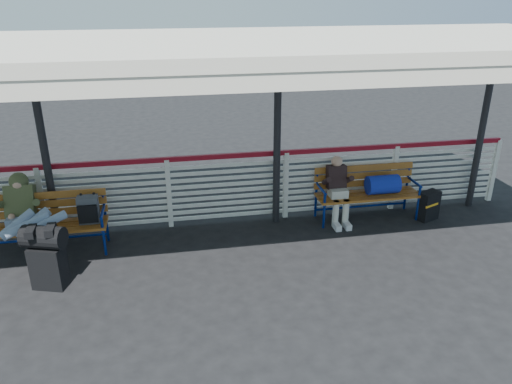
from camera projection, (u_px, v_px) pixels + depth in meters
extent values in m
plane|color=black|center=(176.00, 287.00, 6.81)|extent=(60.00, 60.00, 0.00)
cube|color=silver|center=(169.00, 194.00, 8.31)|extent=(12.00, 0.04, 1.04)
cube|color=maroon|center=(166.00, 160.00, 8.07)|extent=(12.00, 0.06, 0.08)
cube|color=silver|center=(493.00, 171.00, 9.33)|extent=(0.08, 0.08, 1.20)
cube|color=silver|center=(158.00, 47.00, 6.44)|extent=(12.60, 3.60, 0.16)
cube|color=silver|center=(160.00, 81.00, 4.90)|extent=(12.60, 0.06, 0.30)
cylinder|color=black|center=(45.00, 151.00, 7.52)|extent=(0.12, 0.12, 3.00)
cylinder|color=black|center=(277.00, 138.00, 8.13)|extent=(0.12, 0.12, 3.00)
cylinder|color=black|center=(482.00, 127.00, 8.76)|extent=(0.12, 0.12, 3.00)
cube|color=black|center=(49.00, 267.00, 6.72)|extent=(0.50, 0.39, 0.60)
cylinder|color=black|center=(43.00, 237.00, 6.54)|extent=(0.62, 0.46, 0.31)
cube|color=#9E631E|center=(45.00, 227.00, 7.49)|extent=(1.80, 0.50, 0.04)
cube|color=#9E631E|center=(46.00, 204.00, 7.62)|extent=(1.80, 0.10, 0.40)
cylinder|color=navy|center=(104.00, 242.00, 7.54)|extent=(0.04, 0.04, 0.45)
cylinder|color=navy|center=(105.00, 215.00, 7.88)|extent=(0.04, 0.04, 0.90)
cube|color=#505358|center=(89.00, 209.00, 7.53)|extent=(0.30, 0.19, 0.42)
cube|color=#9E631E|center=(368.00, 195.00, 8.62)|extent=(1.80, 0.50, 0.04)
cube|color=#9E631E|center=(364.00, 175.00, 8.75)|extent=(1.80, 0.10, 0.40)
cylinder|color=navy|center=(324.00, 216.00, 8.38)|extent=(0.04, 0.04, 0.45)
cylinder|color=navy|center=(418.00, 208.00, 8.67)|extent=(0.04, 0.04, 0.45)
cylinder|color=navy|center=(316.00, 193.00, 8.72)|extent=(0.04, 0.04, 0.90)
cylinder|color=navy|center=(407.00, 186.00, 9.01)|extent=(0.04, 0.04, 0.90)
cylinder|color=navy|center=(383.00, 185.00, 8.59)|extent=(0.56, 0.33, 0.33)
cube|color=#7D96A9|center=(20.00, 222.00, 7.44)|extent=(0.36, 0.26, 0.18)
cube|color=#424A27|center=(20.00, 201.00, 7.52)|extent=(0.42, 0.38, 0.53)
sphere|color=#424A27|center=(19.00, 182.00, 7.50)|extent=(0.28, 0.28, 0.28)
sphere|color=tan|center=(18.00, 183.00, 7.47)|extent=(0.21, 0.21, 0.21)
cube|color=black|center=(31.00, 232.00, 6.42)|extent=(0.11, 0.27, 0.10)
cube|color=black|center=(50.00, 230.00, 6.46)|extent=(0.11, 0.27, 0.10)
cube|color=beige|center=(338.00, 193.00, 8.50)|extent=(0.30, 0.24, 0.16)
cube|color=black|center=(336.00, 177.00, 8.53)|extent=(0.32, 0.23, 0.42)
sphere|color=tan|center=(337.00, 161.00, 8.44)|extent=(0.19, 0.19, 0.19)
cylinder|color=beige|center=(335.00, 214.00, 8.43)|extent=(0.11, 0.11, 0.46)
cylinder|color=beige|center=(346.00, 213.00, 8.46)|extent=(0.11, 0.11, 0.46)
cube|color=silver|center=(337.00, 226.00, 8.41)|extent=(0.10, 0.24, 0.10)
cube|color=silver|center=(347.00, 225.00, 8.44)|extent=(0.10, 0.24, 0.10)
cube|color=black|center=(429.00, 206.00, 8.69)|extent=(0.42, 0.34, 0.52)
cube|color=orange|center=(432.00, 206.00, 8.57)|extent=(0.29, 0.14, 0.04)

